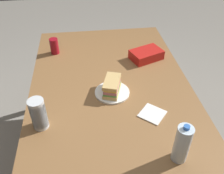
# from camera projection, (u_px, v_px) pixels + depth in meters

# --- Properties ---
(ground_plane) EXTENTS (8.00, 8.00, 0.00)m
(ground_plane) POSITION_uv_depth(u_px,v_px,m) (111.00, 159.00, 2.08)
(ground_plane) COLOR gray
(dining_table) EXTENTS (1.70, 1.05, 0.77)m
(dining_table) POSITION_uv_depth(u_px,v_px,m) (111.00, 98.00, 1.65)
(dining_table) COLOR olive
(dining_table) RESTS_ON ground_plane
(paper_plate) EXTENTS (0.22, 0.22, 0.01)m
(paper_plate) POSITION_uv_depth(u_px,v_px,m) (112.00, 92.00, 1.56)
(paper_plate) COLOR white
(paper_plate) RESTS_ON dining_table
(sandwich) EXTENTS (0.20, 0.14, 0.08)m
(sandwich) POSITION_uv_depth(u_px,v_px,m) (112.00, 86.00, 1.53)
(sandwich) COLOR #DBB26B
(sandwich) RESTS_ON paper_plate
(soda_can_red) EXTENTS (0.07, 0.07, 0.12)m
(soda_can_red) POSITION_uv_depth(u_px,v_px,m) (54.00, 46.00, 1.91)
(soda_can_red) COLOR maroon
(soda_can_red) RESTS_ON dining_table
(chip_bag) EXTENTS (0.22, 0.27, 0.07)m
(chip_bag) POSITION_uv_depth(u_px,v_px,m) (146.00, 55.00, 1.86)
(chip_bag) COLOR red
(chip_bag) RESTS_ON dining_table
(water_bottle_tall) EXTENTS (0.07, 0.07, 0.23)m
(water_bottle_tall) POSITION_uv_depth(u_px,v_px,m) (182.00, 144.00, 1.12)
(water_bottle_tall) COLOR silver
(water_bottle_tall) RESTS_ON dining_table
(plastic_cup_stack) EXTENTS (0.08, 0.08, 0.18)m
(plastic_cup_stack) POSITION_uv_depth(u_px,v_px,m) (38.00, 114.00, 1.29)
(plastic_cup_stack) COLOR silver
(plastic_cup_stack) RESTS_ON dining_table
(paper_napkin) EXTENTS (0.18, 0.18, 0.01)m
(paper_napkin) POSITION_uv_depth(u_px,v_px,m) (152.00, 114.00, 1.42)
(paper_napkin) COLOR white
(paper_napkin) RESTS_ON dining_table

